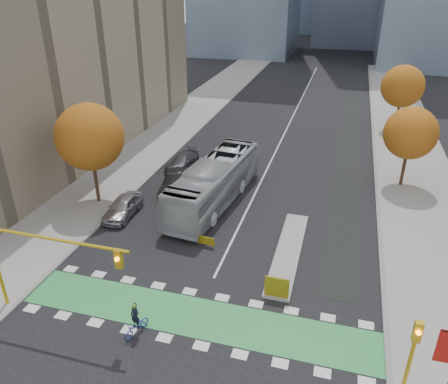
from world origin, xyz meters
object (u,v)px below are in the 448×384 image
Objects in this scene: traffic_signal_east at (414,347)px; traffic_signal_west at (33,253)px; bus at (214,182)px; hazard_board at (277,287)px; cyclist at (136,324)px; parked_car_b at (177,183)px; parked_car_a at (123,207)px; parked_car_c at (182,161)px; tree_west at (90,137)px; tree_east_far at (403,86)px; tree_east_near at (411,133)px.

traffic_signal_west is at bearing -179.99° from traffic_signal_east.
bus is at bearing 71.37° from traffic_signal_west.
hazard_board is 8.26m from traffic_signal_east.
traffic_signal_west is at bearing -158.45° from hazard_board.
traffic_signal_east is 20.14m from bus.
traffic_signal_west is 6.41m from cyclist.
cyclist reaches higher than parked_car_b.
parked_car_a is at bearing 150.46° from traffic_signal_east.
parked_car_a is at bearing -120.66° from parked_car_b.
tree_west is at bearing -108.25° from parked_car_c.
parked_car_a is (-13.00, 6.34, -0.04)m from hazard_board.
tree_east_far is at bearing 46.70° from tree_west.
parked_car_b reaches higher than parked_car_c.
parked_car_a is (-19.50, 11.05, -1.98)m from traffic_signal_east.
hazard_board is at bearing 21.55° from traffic_signal_west.
tree_east_near reaches higher than parked_car_a.
traffic_signal_west is 4.35× the size of cyclist.
parked_car_b is at bearing 132.79° from hazard_board.
traffic_signal_west is at bearing -82.83° from parked_car_c.
parked_car_a reaches higher than hazard_board.
tree_west reaches higher than parked_car_b.
parked_car_b is at bearing 84.91° from traffic_signal_west.
tree_east_near is 24.27m from parked_car_a.
parked_car_b is (-18.50, -6.46, -4.01)m from tree_east_near.
cyclist is 12.82m from parked_car_a.
parked_car_a is 0.86× the size of parked_car_b.
traffic_signal_east is (-2.00, -38.51, -2.51)m from tree_east_far.
parked_car_b is at bearing 136.64° from traffic_signal_east.
parked_car_b is at bearing 171.30° from bus.
cyclist is (-12.99, 0.01, -2.08)m from traffic_signal_east.
hazard_board is 0.20× the size of tree_east_near.
tree_east_far is 1.87× the size of traffic_signal_east.
cyclist is 0.38× the size of parked_car_b.
tree_east_far reaches higher than parked_car_c.
traffic_signal_east reaches higher than cyclist.
hazard_board is 12.44m from bus.
traffic_signal_west is (-19.93, -22.51, -0.83)m from tree_east_near.
hazard_board is 0.31× the size of parked_car_a.
traffic_signal_west is 1.65× the size of parked_car_b.
parked_car_c is at bearing 64.64° from tree_west.
tree_east_far is 1.48× the size of parked_car_b.
tree_west is at bearing 154.01° from hazard_board.
tree_east_far is 1.72× the size of parked_car_a.
parked_car_b is (5.50, 3.54, -4.76)m from tree_west.
tree_east_far is (8.50, 33.80, 4.44)m from hazard_board.
cyclist is at bearing -122.77° from tree_east_near.
hazard_board is at bearing -46.72° from parked_car_c.
tree_east_near is 1.52× the size of parked_car_c.
tree_east_near is 3.61× the size of cyclist.
traffic_signal_east reaches higher than parked_car_c.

